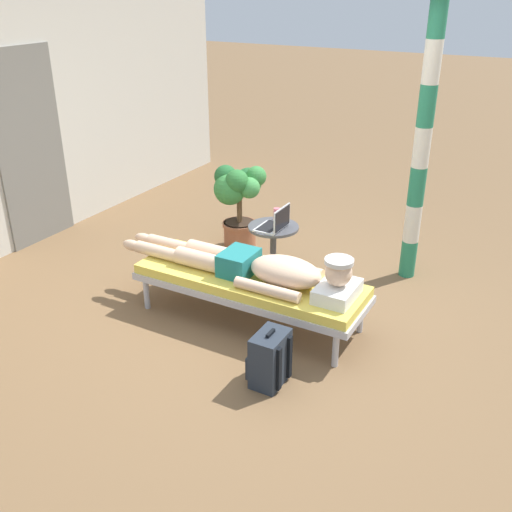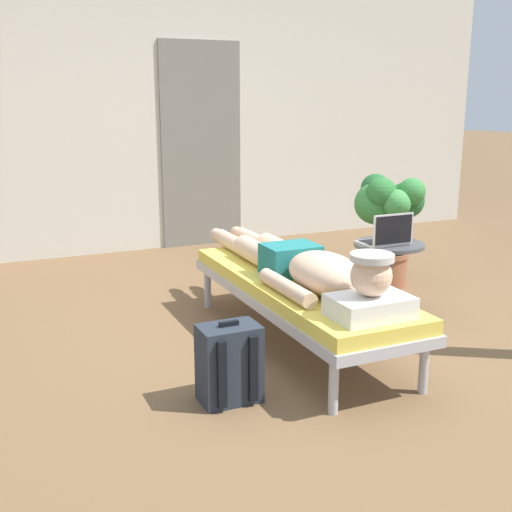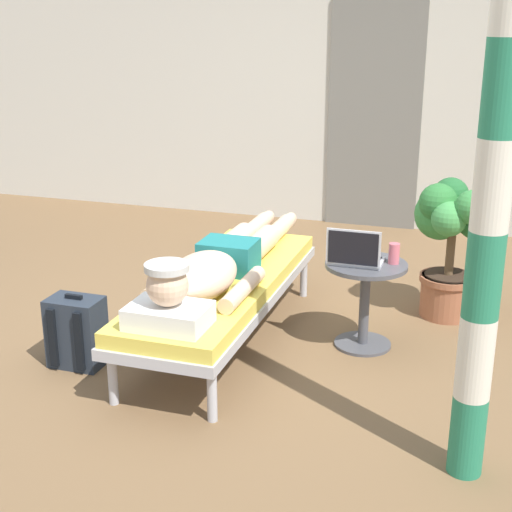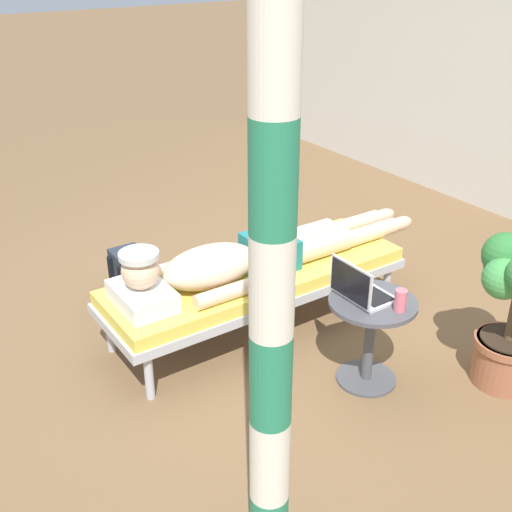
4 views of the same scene
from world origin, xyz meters
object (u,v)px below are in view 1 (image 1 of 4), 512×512
at_px(lounge_chair, 250,283).
at_px(drink_glass, 277,214).
at_px(potted_plant, 238,196).
at_px(laptop, 275,223).
at_px(person_reclining, 260,267).
at_px(porch_post, 422,147).
at_px(backpack, 270,359).
at_px(side_table, 273,242).

distance_m(lounge_chair, drink_glass, 1.02).
height_order(drink_glass, potted_plant, potted_plant).
bearing_deg(potted_plant, laptop, -125.91).
distance_m(person_reclining, drink_glass, 1.03).
distance_m(potted_plant, porch_post, 1.92).
bearing_deg(person_reclining, drink_glass, 19.66).
height_order(laptop, backpack, laptop).
xyz_separation_m(drink_glass, porch_post, (0.50, -1.18, 0.69)).
bearing_deg(person_reclining, porch_post, -29.73).
distance_m(side_table, laptop, 0.24).
xyz_separation_m(side_table, laptop, (-0.06, -0.05, 0.23)).
bearing_deg(laptop, person_reclining, -161.70).
bearing_deg(side_table, drink_glass, 16.28).
height_order(person_reclining, side_table, person_reclining).
bearing_deg(potted_plant, drink_glass, -116.02).
relative_size(laptop, potted_plant, 0.35).
relative_size(person_reclining, laptop, 7.00).
bearing_deg(potted_plant, lounge_chair, -146.09).
xyz_separation_m(lounge_chair, drink_glass, (0.96, 0.25, 0.24)).
relative_size(drink_glass, potted_plant, 0.13).
bearing_deg(backpack, drink_glass, 25.74).
distance_m(side_table, potted_plant, 0.81).
relative_size(side_table, backpack, 1.23).
height_order(person_reclining, porch_post, porch_post).
relative_size(side_table, laptop, 1.69).
distance_m(person_reclining, laptop, 0.80).
bearing_deg(laptop, side_table, 40.52).
bearing_deg(backpack, person_reclining, 33.44).
distance_m(lounge_chair, laptop, 0.81).
xyz_separation_m(laptop, backpack, (-1.43, -0.70, -0.39)).
xyz_separation_m(side_table, potted_plant, (0.44, 0.64, 0.22)).
height_order(lounge_chair, backpack, backpack).
bearing_deg(side_table, laptop, -139.48).
height_order(person_reclining, potted_plant, potted_plant).
distance_m(laptop, porch_post, 1.47).
height_order(person_reclining, drink_glass, person_reclining).
relative_size(person_reclining, side_table, 4.15).
height_order(laptop, drink_glass, laptop).
height_order(backpack, potted_plant, potted_plant).
relative_size(person_reclining, potted_plant, 2.42).
bearing_deg(side_table, backpack, -153.37).
bearing_deg(person_reclining, lounge_chair, 90.00).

